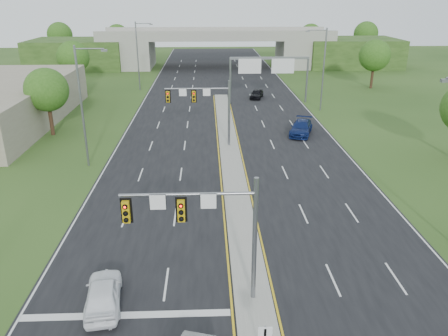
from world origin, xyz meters
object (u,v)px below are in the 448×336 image
signal_mast_far (207,103)px  car_far_b (301,128)px  sign_gantry (268,67)px  overpass (216,50)px  car_far_c (257,94)px  signal_mast_near (209,222)px  car_white (103,293)px

signal_mast_far → car_far_b: size_ratio=1.30×
signal_mast_far → sign_gantry: bearing=65.9°
signal_mast_far → sign_gantry: 21.91m
sign_gantry → overpass: size_ratio=0.14×
signal_mast_far → car_far_b: (10.77, 4.05, -3.92)m
sign_gantry → overpass: overpass is taller
signal_mast_far → car_far_c: size_ratio=1.74×
signal_mast_near → car_far_b: signal_mast_near is taller
signal_mast_far → car_far_b: 12.15m
signal_mast_near → car_far_b: (10.77, 29.05, -3.92)m
signal_mast_far → car_far_b: signal_mast_far is taller
signal_mast_near → overpass: size_ratio=0.09×
car_white → car_far_b: bearing=-127.1°
sign_gantry → car_white: (-14.43, -45.10, -4.48)m
overpass → car_far_b: 51.80m
car_far_b → signal_mast_far: bearing=-140.3°
car_far_b → car_far_c: bearing=118.1°
signal_mast_near → car_far_c: 48.79m
signal_mast_near → car_white: 6.76m
sign_gantry → signal_mast_near: bearing=-101.2°
car_far_b → car_far_c: size_ratio=1.34×
sign_gantry → signal_mast_far: bearing=-114.1°
signal_mast_near → car_far_c: signal_mast_near is taller
overpass → car_white: overpass is taller
overpass → car_far_c: overpass is taller
signal_mast_near → sign_gantry: signal_mast_near is taller
sign_gantry → overpass: bearing=100.8°
signal_mast_near → signal_mast_far: (0.00, 25.00, 0.00)m
sign_gantry → car_far_c: size_ratio=2.87×
signal_mast_far → overpass: (2.26, 55.07, -1.17)m
car_far_b → car_white: bearing=-100.1°
overpass → sign_gantry: bearing=-79.2°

